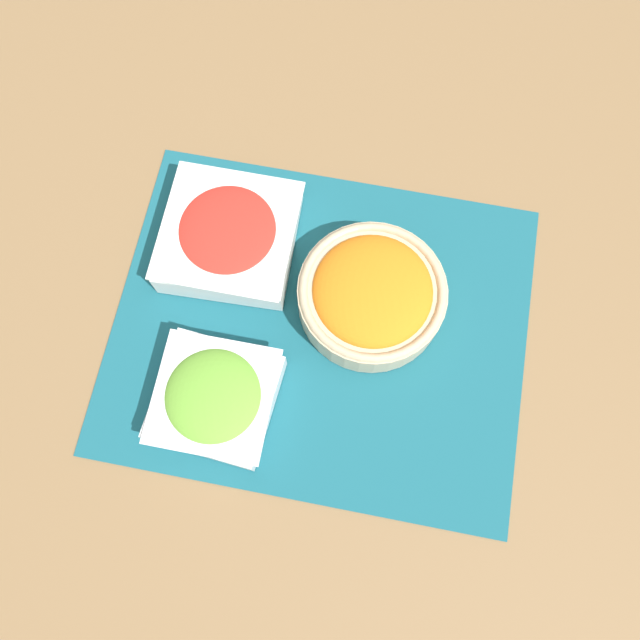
{
  "coord_description": "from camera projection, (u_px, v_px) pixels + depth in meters",
  "views": [
    {
      "loc": [
        0.04,
        -0.23,
        0.8
      ],
      "look_at": [
        0.0,
        0.0,
        0.03
      ],
      "focal_mm": 35.0,
      "sensor_mm": 36.0,
      "label": 1
    }
  ],
  "objects": [
    {
      "name": "tomato_bowl",
      "position": [
        229.0,
        235.0,
        0.84
      ],
      "size": [
        0.18,
        0.18,
        0.06
      ],
      "color": "white",
      "rests_on": "placemat"
    },
    {
      "name": "placemat",
      "position": [
        320.0,
        327.0,
        0.83
      ],
      "size": [
        0.55,
        0.45,
        0.0
      ],
      "color": "#195B6B",
      "rests_on": "ground_plane"
    },
    {
      "name": "lettuce_bowl",
      "position": [
        215.0,
        397.0,
        0.78
      ],
      "size": [
        0.15,
        0.15,
        0.06
      ],
      "color": "white",
      "rests_on": "placemat"
    },
    {
      "name": "carrot_bowl",
      "position": [
        372.0,
        294.0,
        0.81
      ],
      "size": [
        0.19,
        0.19,
        0.07
      ],
      "color": "#C6B28E",
      "rests_on": "placemat"
    },
    {
      "name": "ground_plane",
      "position": [
        320.0,
        327.0,
        0.84
      ],
      "size": [
        3.0,
        3.0,
        0.0
      ],
      "primitive_type": "plane",
      "color": "olive"
    }
  ]
}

